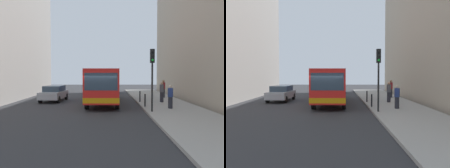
# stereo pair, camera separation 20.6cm
# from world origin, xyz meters

# --- Properties ---
(ground_plane) EXTENTS (80.00, 80.00, 0.00)m
(ground_plane) POSITION_xyz_m (0.00, 0.00, 0.00)
(ground_plane) COLOR #2D2D30
(sidewalk) EXTENTS (4.40, 40.00, 0.15)m
(sidewalk) POSITION_xyz_m (5.40, 0.00, 0.07)
(sidewalk) COLOR #9E9991
(sidewalk) RESTS_ON ground
(bus) EXTENTS (2.74, 11.07, 3.00)m
(bus) POSITION_xyz_m (0.29, 4.59, 1.73)
(bus) COLOR red
(bus) RESTS_ON ground
(car_beside_bus) EXTENTS (2.08, 4.50, 1.48)m
(car_beside_bus) POSITION_xyz_m (-4.50, 5.89, 0.78)
(car_beside_bus) COLOR #A5A8AD
(car_beside_bus) RESTS_ON ground
(car_behind_bus) EXTENTS (1.88, 4.41, 1.48)m
(car_behind_bus) POSITION_xyz_m (0.43, 15.51, 0.78)
(car_behind_bus) COLOR navy
(car_behind_bus) RESTS_ON ground
(traffic_light) EXTENTS (0.28, 0.33, 4.10)m
(traffic_light) POSITION_xyz_m (3.55, -1.64, 3.01)
(traffic_light) COLOR black
(traffic_light) RESTS_ON sidewalk
(bollard_near) EXTENTS (0.11, 0.11, 0.95)m
(bollard_near) POSITION_xyz_m (3.45, 0.84, 0.62)
(bollard_near) COLOR black
(bollard_near) RESTS_ON sidewalk
(bollard_mid) EXTENTS (0.11, 0.11, 0.95)m
(bollard_mid) POSITION_xyz_m (3.45, 3.96, 0.62)
(bollard_mid) COLOR black
(bollard_mid) RESTS_ON sidewalk
(pedestrian_near_signal) EXTENTS (0.38, 0.38, 1.68)m
(pedestrian_near_signal) POSITION_xyz_m (5.12, -0.15, 0.99)
(pedestrian_near_signal) COLOR #26262D
(pedestrian_near_signal) RESTS_ON sidewalk
(pedestrian_mid_sidewalk) EXTENTS (0.38, 0.38, 1.78)m
(pedestrian_mid_sidewalk) POSITION_xyz_m (5.33, 3.74, 1.04)
(pedestrian_mid_sidewalk) COLOR #26262D
(pedestrian_mid_sidewalk) RESTS_ON sidewalk
(pedestrian_far_sidewalk) EXTENTS (0.38, 0.38, 1.81)m
(pedestrian_far_sidewalk) POSITION_xyz_m (6.38, 7.91, 1.06)
(pedestrian_far_sidewalk) COLOR #26262D
(pedestrian_far_sidewalk) RESTS_ON sidewalk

